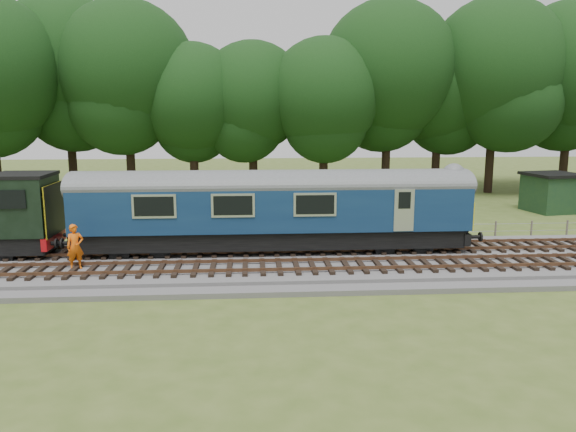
{
  "coord_description": "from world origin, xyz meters",
  "views": [
    {
      "loc": [
        -1.19,
        -24.24,
        6.75
      ],
      "look_at": [
        0.57,
        1.4,
        2.0
      ],
      "focal_mm": 35.0,
      "sensor_mm": 36.0,
      "label": 1
    }
  ],
  "objects": [
    {
      "name": "ballast",
      "position": [
        0.0,
        0.0,
        0.17
      ],
      "size": [
        70.0,
        7.0,
        0.35
      ],
      "primitive_type": "cube",
      "color": "#4C4C4F",
      "rests_on": "ground"
    },
    {
      "name": "ground",
      "position": [
        0.0,
        0.0,
        0.0
      ],
      "size": [
        120.0,
        120.0,
        0.0
      ],
      "primitive_type": "plane",
      "color": "#445720",
      "rests_on": "ground"
    },
    {
      "name": "tree_line",
      "position": [
        0.0,
        22.0,
        0.0
      ],
      "size": [
        70.0,
        8.0,
        18.0
      ],
      "primitive_type": null,
      "color": "black",
      "rests_on": "ground"
    },
    {
      "name": "track_north",
      "position": [
        0.0,
        1.4,
        0.42
      ],
      "size": [
        67.2,
        2.4,
        0.21
      ],
      "color": "black",
      "rests_on": "ballast"
    },
    {
      "name": "shed",
      "position": [
        19.55,
        12.67,
        1.36
      ],
      "size": [
        3.78,
        3.78,
        2.68
      ],
      "rotation": [
        0.0,
        0.0,
        0.17
      ],
      "color": "#17321F",
      "rests_on": "ground"
    },
    {
      "name": "track_south",
      "position": [
        0.0,
        -1.6,
        0.42
      ],
      "size": [
        67.2,
        2.4,
        0.21
      ],
      "color": "black",
      "rests_on": "ballast"
    },
    {
      "name": "dmu_railcar",
      "position": [
        -0.13,
        1.4,
        2.61
      ],
      "size": [
        18.05,
        2.86,
        3.88
      ],
      "color": "black",
      "rests_on": "ground"
    },
    {
      "name": "worker",
      "position": [
        -8.43,
        -1.14,
        1.29
      ],
      "size": [
        0.82,
        0.73,
        1.88
      ],
      "primitive_type": "imported",
      "rotation": [
        0.0,
        0.0,
        0.5
      ],
      "color": "#F45F0C",
      "rests_on": "ballast"
    },
    {
      "name": "fence",
      "position": [
        0.0,
        4.5,
        0.0
      ],
      "size": [
        64.0,
        0.12,
        1.0
      ],
      "primitive_type": null,
      "color": "#6B6054",
      "rests_on": "ground"
    }
  ]
}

